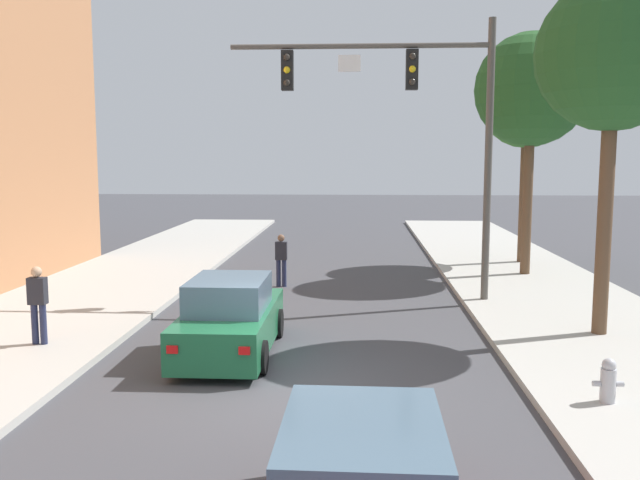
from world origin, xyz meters
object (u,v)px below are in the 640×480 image
traffic_signal_mast (414,107)px  car_lead_green (230,319)px  pedestrian_sidewalk_left_walker (38,301)px  pedestrian_crossing_road (281,258)px  street_tree_nearest (613,56)px  street_tree_third (527,103)px  street_tree_second (531,90)px  fire_hydrant (608,380)px

traffic_signal_mast → car_lead_green: traffic_signal_mast is taller
pedestrian_sidewalk_left_walker → pedestrian_crossing_road: bearing=59.8°
car_lead_green → pedestrian_sidewalk_left_walker: 4.03m
street_tree_nearest → street_tree_third: bearing=85.9°
traffic_signal_mast → street_tree_second: (4.10, 4.19, 0.80)m
street_tree_nearest → street_tree_second: 7.70m
traffic_signal_mast → fire_hydrant: bearing=-72.3°
pedestrian_crossing_road → street_tree_third: street_tree_third is taller
car_lead_green → pedestrian_crossing_road: bearing=88.2°
pedestrian_crossing_road → fire_hydrant: bearing=-57.7°
fire_hydrant → street_tree_second: bearing=82.5°
street_tree_nearest → street_tree_second: bearing=88.3°
car_lead_green → fire_hydrant: bearing=-23.1°
pedestrian_sidewalk_left_walker → pedestrian_crossing_road: 8.44m
car_lead_green → pedestrian_sidewalk_left_walker: (-4.02, -0.03, 0.34)m
traffic_signal_mast → street_tree_third: bearing=55.9°
pedestrian_crossing_road → traffic_signal_mast: bearing=-30.1°
street_tree_nearest → traffic_signal_mast: bearing=137.8°
street_tree_second → street_tree_third: street_tree_second is taller
pedestrian_sidewalk_left_walker → fire_hydrant: bearing=-14.7°
street_tree_second → street_tree_third: size_ratio=1.05×
traffic_signal_mast → pedestrian_sidewalk_left_walker: 10.48m
pedestrian_crossing_road → street_tree_nearest: size_ratio=0.21×
street_tree_second → street_tree_third: (0.51, 2.62, -0.21)m
traffic_signal_mast → street_tree_third: (4.61, 6.81, 0.58)m
traffic_signal_mast → pedestrian_crossing_road: traffic_signal_mast is taller
traffic_signal_mast → pedestrian_crossing_road: (-3.85, 2.23, -4.45)m
car_lead_green → street_tree_third: (8.69, 11.83, 5.23)m
fire_hydrant → street_tree_nearest: size_ratio=0.09×
street_tree_third → car_lead_green: bearing=-126.3°
street_tree_third → fire_hydrant: bearing=-98.2°
street_tree_nearest → street_tree_third: street_tree_nearest is taller
street_tree_second → fire_hydrant: bearing=-97.5°
car_lead_green → street_tree_nearest: street_tree_nearest is taller
fire_hydrant → street_tree_third: street_tree_third is taller
car_lead_green → street_tree_third: 15.58m
fire_hydrant → street_tree_third: bearing=81.8°
pedestrian_crossing_road → pedestrian_sidewalk_left_walker: bearing=-120.2°
car_lead_green → street_tree_nearest: (7.96, 1.52, 5.42)m
pedestrian_sidewalk_left_walker → fire_hydrant: 10.99m
street_tree_second → pedestrian_crossing_road: bearing=-166.2°
pedestrian_sidewalk_left_walker → street_tree_third: 18.06m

